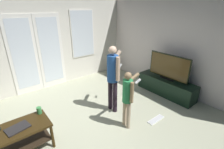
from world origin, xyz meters
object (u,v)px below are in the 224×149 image
object	(u,v)px
person_adult	(113,74)
laptop_closed	(18,128)
tv_stand	(166,86)
flat_screen_tv	(169,67)
cup_near_edge	(39,110)
person_child	(128,95)
coffee_table	(17,135)
loose_keyboard	(156,120)

from	to	relation	value
person_adult	laptop_closed	world-z (taller)	person_adult
tv_stand	flat_screen_tv	size ratio (longest dim) A/B	1.40
person_adult	cup_near_edge	distance (m)	1.63
person_child	laptop_closed	xyz separation A→B (m)	(-1.83, 0.61, -0.21)
person_adult	person_child	bearing A→B (deg)	-103.22
person_adult	laptop_closed	xyz separation A→B (m)	(-1.98, -0.02, -0.42)
person_child	laptop_closed	distance (m)	1.94
coffee_table	flat_screen_tv	bearing A→B (deg)	-5.42
person_child	loose_keyboard	world-z (taller)	person_child
flat_screen_tv	cup_near_edge	distance (m)	3.28
person_adult	loose_keyboard	xyz separation A→B (m)	(0.48, -0.91, -0.92)
tv_stand	person_child	bearing A→B (deg)	-170.86
tv_stand	person_adult	bearing A→B (deg)	168.27
tv_stand	loose_keyboard	world-z (taller)	tv_stand
person_child	loose_keyboard	xyz separation A→B (m)	(0.63, -0.28, -0.71)
tv_stand	laptop_closed	world-z (taller)	laptop_closed
person_adult	loose_keyboard	size ratio (longest dim) A/B	3.53
person_child	person_adult	bearing A→B (deg)	76.78
laptop_closed	cup_near_edge	distance (m)	0.45
flat_screen_tv	person_adult	world-z (taller)	person_adult
person_adult	person_child	world-z (taller)	person_adult
coffee_table	laptop_closed	bearing A→B (deg)	-37.82
coffee_table	person_child	bearing A→B (deg)	-18.95
loose_keyboard	laptop_closed	distance (m)	2.66
tv_stand	loose_keyboard	distance (m)	1.32
tv_stand	person_adult	world-z (taller)	person_adult
coffee_table	person_child	world-z (taller)	person_child
tv_stand	laptop_closed	xyz separation A→B (m)	(-3.63, 0.32, 0.28)
laptop_closed	person_child	bearing A→B (deg)	-30.33
flat_screen_tv	person_adult	size ratio (longest dim) A/B	0.75
laptop_closed	cup_near_edge	xyz separation A→B (m)	(0.40, 0.20, 0.05)
person_adult	cup_near_edge	size ratio (longest dim) A/B	12.24
loose_keyboard	laptop_closed	size ratio (longest dim) A/B	1.30
coffee_table	laptop_closed	xyz separation A→B (m)	(0.04, -0.03, 0.15)
flat_screen_tv	laptop_closed	world-z (taller)	flat_screen_tv
coffee_table	person_adult	distance (m)	2.09
flat_screen_tv	cup_near_edge	world-z (taller)	flat_screen_tv
coffee_table	flat_screen_tv	distance (m)	3.71
person_child	laptop_closed	size ratio (longest dim) A/B	3.55
tv_stand	person_child	xyz separation A→B (m)	(-1.80, -0.29, 0.49)
coffee_table	laptop_closed	world-z (taller)	laptop_closed
cup_near_edge	person_adult	bearing A→B (deg)	-6.52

